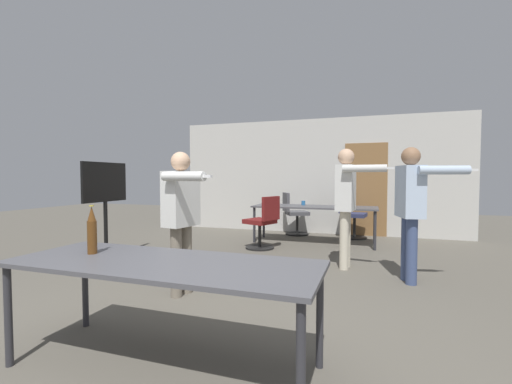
{
  "coord_description": "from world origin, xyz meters",
  "views": [
    {
      "loc": [
        1.21,
        -1.5,
        1.3
      ],
      "look_at": [
        -0.25,
        2.84,
        1.1
      ],
      "focal_mm": 24.0,
      "sensor_mm": 36.0,
      "label": 1
    }
  ],
  "objects_px": {
    "tv_screen": "(105,202)",
    "person_right_polo": "(182,209)",
    "drink_cup": "(303,203)",
    "office_chair_far_right": "(263,224)",
    "office_chair_side_rolled": "(294,215)",
    "beer_bottle": "(92,231)",
    "person_center_tall": "(411,201)",
    "person_left_plaid": "(347,196)",
    "office_chair_mid_tucked": "(351,217)"
  },
  "relations": [
    {
      "from": "person_left_plaid",
      "to": "office_chair_mid_tucked",
      "type": "xyz_separation_m",
      "value": [
        -0.07,
        2.52,
        -0.58
      ]
    },
    {
      "from": "office_chair_far_right",
      "to": "person_left_plaid",
      "type": "bearing_deg",
      "value": -96.84
    },
    {
      "from": "person_right_polo",
      "to": "person_left_plaid",
      "type": "relative_size",
      "value": 0.93
    },
    {
      "from": "office_chair_mid_tucked",
      "to": "person_right_polo",
      "type": "bearing_deg",
      "value": -11.89
    },
    {
      "from": "office_chair_side_rolled",
      "to": "drink_cup",
      "type": "relative_size",
      "value": 10.82
    },
    {
      "from": "person_center_tall",
      "to": "person_right_polo",
      "type": "bearing_deg",
      "value": -75.02
    },
    {
      "from": "beer_bottle",
      "to": "office_chair_mid_tucked",
      "type": "bearing_deg",
      "value": 74.16
    },
    {
      "from": "office_chair_side_rolled",
      "to": "office_chair_far_right",
      "type": "xyz_separation_m",
      "value": [
        -0.2,
        -1.69,
        0.01
      ]
    },
    {
      "from": "person_left_plaid",
      "to": "office_chair_mid_tucked",
      "type": "distance_m",
      "value": 2.59
    },
    {
      "from": "office_chair_side_rolled",
      "to": "beer_bottle",
      "type": "relative_size",
      "value": 2.63
    },
    {
      "from": "tv_screen",
      "to": "office_chair_mid_tucked",
      "type": "xyz_separation_m",
      "value": [
        3.55,
        3.22,
        -0.45
      ]
    },
    {
      "from": "person_right_polo",
      "to": "office_chair_mid_tucked",
      "type": "distance_m",
      "value": 4.55
    },
    {
      "from": "office_chair_far_right",
      "to": "drink_cup",
      "type": "distance_m",
      "value": 1.2
    },
    {
      "from": "person_center_tall",
      "to": "person_right_polo",
      "type": "height_order",
      "value": "person_center_tall"
    },
    {
      "from": "person_left_plaid",
      "to": "office_chair_mid_tucked",
      "type": "relative_size",
      "value": 1.78
    },
    {
      "from": "tv_screen",
      "to": "office_chair_mid_tucked",
      "type": "height_order",
      "value": "tv_screen"
    },
    {
      "from": "office_chair_far_right",
      "to": "drink_cup",
      "type": "relative_size",
      "value": 10.9
    },
    {
      "from": "person_right_polo",
      "to": "drink_cup",
      "type": "bearing_deg",
      "value": -178.75
    },
    {
      "from": "person_center_tall",
      "to": "person_left_plaid",
      "type": "bearing_deg",
      "value": -131.67
    },
    {
      "from": "person_center_tall",
      "to": "person_right_polo",
      "type": "distance_m",
      "value": 2.75
    },
    {
      "from": "office_chair_side_rolled",
      "to": "beer_bottle",
      "type": "bearing_deg",
      "value": -30.49
    },
    {
      "from": "person_right_polo",
      "to": "office_chair_side_rolled",
      "type": "relative_size",
      "value": 1.66
    },
    {
      "from": "office_chair_side_rolled",
      "to": "drink_cup",
      "type": "bearing_deg",
      "value": -0.15
    },
    {
      "from": "office_chair_mid_tucked",
      "to": "office_chair_far_right",
      "type": "relative_size",
      "value": 1.0
    },
    {
      "from": "person_right_polo",
      "to": "office_chair_far_right",
      "type": "distance_m",
      "value": 2.63
    },
    {
      "from": "office_chair_side_rolled",
      "to": "beer_bottle",
      "type": "xyz_separation_m",
      "value": [
        -0.33,
        -5.54,
        0.45
      ]
    },
    {
      "from": "tv_screen",
      "to": "drink_cup",
      "type": "relative_size",
      "value": 17.44
    },
    {
      "from": "tv_screen",
      "to": "person_right_polo",
      "type": "distance_m",
      "value": 2.24
    },
    {
      "from": "office_chair_side_rolled",
      "to": "beer_bottle",
      "type": "distance_m",
      "value": 5.56
    },
    {
      "from": "beer_bottle",
      "to": "drink_cup",
      "type": "xyz_separation_m",
      "value": [
        0.66,
        4.88,
        -0.13
      ]
    },
    {
      "from": "person_center_tall",
      "to": "office_chair_mid_tucked",
      "type": "relative_size",
      "value": 1.74
    },
    {
      "from": "person_right_polo",
      "to": "office_chair_far_right",
      "type": "bearing_deg",
      "value": -171.08
    },
    {
      "from": "tv_screen",
      "to": "office_chair_mid_tucked",
      "type": "distance_m",
      "value": 4.81
    },
    {
      "from": "office_chair_side_rolled",
      "to": "office_chair_far_right",
      "type": "height_order",
      "value": "office_chair_far_right"
    },
    {
      "from": "person_right_polo",
      "to": "office_chair_side_rolled",
      "type": "height_order",
      "value": "person_right_polo"
    },
    {
      "from": "office_chair_side_rolled",
      "to": "drink_cup",
      "type": "xyz_separation_m",
      "value": [
        0.34,
        -0.66,
        0.32
      ]
    },
    {
      "from": "office_chair_side_rolled",
      "to": "person_right_polo",
      "type": "bearing_deg",
      "value": -31.43
    },
    {
      "from": "tv_screen",
      "to": "beer_bottle",
      "type": "bearing_deg",
      "value": -139.28
    },
    {
      "from": "office_chair_far_right",
      "to": "office_chair_side_rolled",
      "type": "bearing_deg",
      "value": 15.68
    },
    {
      "from": "person_left_plaid",
      "to": "office_chair_far_right",
      "type": "xyz_separation_m",
      "value": [
        -1.51,
        0.85,
        -0.58
      ]
    },
    {
      "from": "person_center_tall",
      "to": "drink_cup",
      "type": "distance_m",
      "value": 2.92
    },
    {
      "from": "tv_screen",
      "to": "office_chair_far_right",
      "type": "xyz_separation_m",
      "value": [
        2.11,
        1.55,
        -0.45
      ]
    },
    {
      "from": "person_left_plaid",
      "to": "office_chair_side_rolled",
      "type": "relative_size",
      "value": 1.79
    },
    {
      "from": "drink_cup",
      "to": "tv_screen",
      "type": "bearing_deg",
      "value": -135.74
    },
    {
      "from": "beer_bottle",
      "to": "person_left_plaid",
      "type": "bearing_deg",
      "value": 61.36
    },
    {
      "from": "tv_screen",
      "to": "office_chair_side_rolled",
      "type": "relative_size",
      "value": 1.61
    },
    {
      "from": "office_chair_mid_tucked",
      "to": "person_center_tall",
      "type": "bearing_deg",
      "value": 24.63
    },
    {
      "from": "person_left_plaid",
      "to": "beer_bottle",
      "type": "bearing_deg",
      "value": -22.63
    },
    {
      "from": "tv_screen",
      "to": "person_center_tall",
      "type": "height_order",
      "value": "person_center_tall"
    },
    {
      "from": "tv_screen",
      "to": "drink_cup",
      "type": "xyz_separation_m",
      "value": [
        2.64,
        2.58,
        -0.13
      ]
    }
  ]
}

